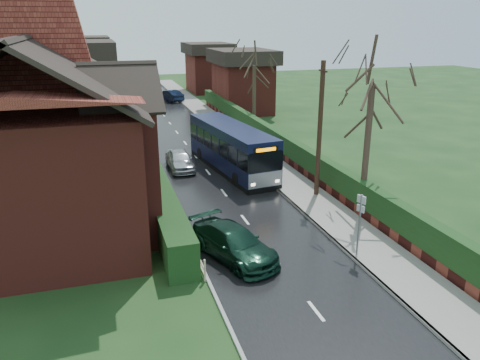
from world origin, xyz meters
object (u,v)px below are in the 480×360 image
object	(u,v)px
bus	(231,148)
car_green	(234,243)
car_silver	(180,160)
brick_house	(48,133)
bus_stop_sign	(360,217)
telegraph_pole	(320,131)

from	to	relation	value
bus	car_green	distance (m)	12.10
car_silver	car_green	size ratio (longest dim) A/B	0.84
brick_house	car_green	size ratio (longest dim) A/B	3.20
car_silver	bus_stop_sign	distance (m)	15.05
car_green	bus_stop_sign	bearing A→B (deg)	-36.82
bus	telegraph_pole	distance (m)	7.26
car_silver	brick_house	bearing A→B (deg)	-139.11
bus	bus_stop_sign	xyz separation A→B (m)	(1.66, -13.10, 0.37)
bus	telegraph_pole	size ratio (longest dim) A/B	1.34
bus	car_silver	xyz separation A→B (m)	(-3.21, 1.09, -0.81)
car_silver	car_green	world-z (taller)	car_green
bus	car_silver	bearing A→B (deg)	153.64
car_silver	car_green	bearing A→B (deg)	-91.08
bus	car_silver	distance (m)	3.49
bus	telegraph_pole	world-z (taller)	telegraph_pole
car_silver	bus_stop_sign	xyz separation A→B (m)	(4.88, -14.19, 1.18)
bus_stop_sign	bus	bearing A→B (deg)	80.30
bus	car_green	bearing A→B (deg)	-113.10
bus_stop_sign	telegraph_pole	bearing A→B (deg)	60.77
brick_house	bus_stop_sign	xyz separation A→B (m)	(12.01, -7.78, -2.54)
car_green	bus_stop_sign	size ratio (longest dim) A/B	1.64
car_green	car_silver	bearing A→B (deg)	69.90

